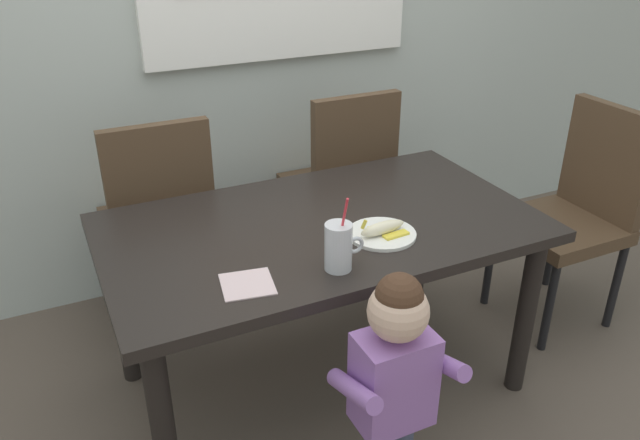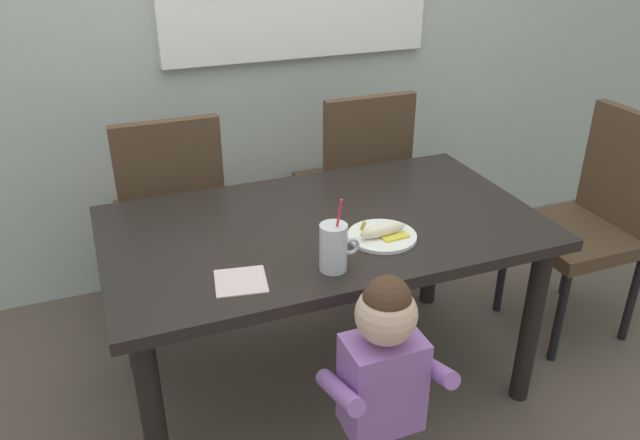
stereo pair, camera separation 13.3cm
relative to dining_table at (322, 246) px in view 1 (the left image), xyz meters
name	(u,v)px [view 1 (the left image)]	position (x,y,z in m)	size (l,w,h in m)	color
ground_plane	(321,380)	(0.00, 0.00, -0.62)	(24.00, 24.00, 0.00)	brown
dining_table	(322,246)	(0.00, 0.00, 0.00)	(1.50, 0.86, 0.71)	black
dining_chair_left	(159,213)	(-0.44, 0.67, -0.07)	(0.44, 0.45, 0.96)	#4C3826
dining_chair_right	(343,176)	(0.44, 0.68, -0.07)	(0.44, 0.45, 0.96)	#4C3826
dining_chair_far	(579,204)	(1.21, -0.03, -0.07)	(0.44, 0.44, 0.96)	#4C3826
toddler_standing	(394,370)	(-0.05, -0.59, -0.09)	(0.33, 0.24, 0.84)	#3F4760
milk_cup	(339,249)	(-0.08, -0.30, 0.16)	(0.13, 0.08, 0.25)	silver
snack_plate	(382,234)	(0.14, -0.17, 0.10)	(0.23, 0.23, 0.01)	white
peeled_banana	(383,228)	(0.14, -0.18, 0.12)	(0.17, 0.11, 0.07)	#F4EAC6
paper_napkin	(247,284)	(-0.37, -0.26, 0.09)	(0.15, 0.15, 0.00)	silver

